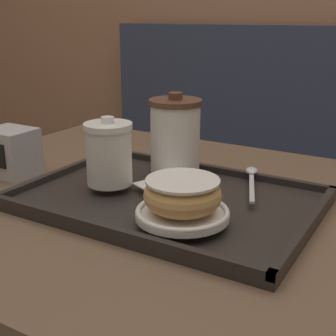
% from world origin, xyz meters
% --- Properties ---
extents(booth_bench, '(1.58, 0.44, 1.00)m').
position_xyz_m(booth_bench, '(-0.01, 0.87, 0.32)').
color(booth_bench, '#33384C').
rests_on(booth_bench, ground_plane).
extents(cafe_table, '(0.99, 0.77, 0.73)m').
position_xyz_m(cafe_table, '(0.00, 0.00, 0.57)').
color(cafe_table, brown).
rests_on(cafe_table, ground_plane).
extents(serving_tray, '(0.48, 0.33, 0.02)m').
position_xyz_m(serving_tray, '(0.02, -0.02, 0.74)').
color(serving_tray, '#282321').
rests_on(serving_tray, cafe_table).
extents(napkin_paper, '(0.13, 0.12, 0.00)m').
position_xyz_m(napkin_paper, '(0.02, -0.01, 0.76)').
color(napkin_paper, white).
rests_on(napkin_paper, serving_tray).
extents(coffee_cup_front, '(0.08, 0.08, 0.12)m').
position_xyz_m(coffee_cup_front, '(-0.08, -0.04, 0.81)').
color(coffee_cup_front, white).
rests_on(coffee_cup_front, serving_tray).
extents(coffee_cup_rear, '(0.10, 0.10, 0.15)m').
position_xyz_m(coffee_cup_rear, '(-0.02, 0.08, 0.82)').
color(coffee_cup_rear, white).
rests_on(coffee_cup_rear, serving_tray).
extents(plate_with_chocolate_donut, '(0.14, 0.14, 0.01)m').
position_xyz_m(plate_with_chocolate_donut, '(0.09, -0.10, 0.76)').
color(plate_with_chocolate_donut, white).
rests_on(plate_with_chocolate_donut, serving_tray).
extents(donut_chocolate_glazed, '(0.11, 0.11, 0.04)m').
position_xyz_m(donut_chocolate_glazed, '(0.09, -0.10, 0.79)').
color(donut_chocolate_glazed, tan).
rests_on(donut_chocolate_glazed, plate_with_chocolate_donut).
extents(spoon, '(0.07, 0.16, 0.01)m').
position_xyz_m(spoon, '(0.12, 0.11, 0.76)').
color(spoon, silver).
rests_on(spoon, serving_tray).
extents(napkin_dispenser, '(0.09, 0.08, 0.09)m').
position_xyz_m(napkin_dispenser, '(-0.32, -0.05, 0.78)').
color(napkin_dispenser, '#B7B7BC').
rests_on(napkin_dispenser, cafe_table).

